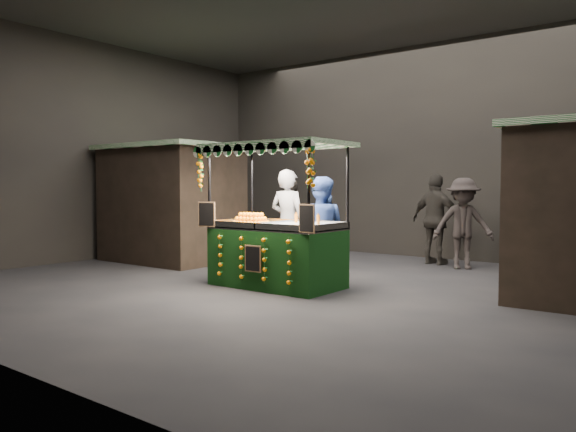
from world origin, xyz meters
The scene contains 11 objects.
ground centered at (0.00, 0.00, 0.00)m, with size 12.00×12.00×0.00m, color black.
market_hall centered at (0.00, 0.00, 3.38)m, with size 12.10×10.10×5.05m.
neighbour_stall_left centered at (-4.40, 1.00, 1.31)m, with size 3.00×2.20×2.60m.
juice_stall centered at (-0.42, -0.20, 0.74)m, with size 2.47×1.45×2.39m.
vendor_grey centered at (-0.99, 0.87, 1.00)m, with size 0.76×0.54×1.99m.
vendor_blue centered at (-0.09, 0.61, 0.92)m, with size 1.08×0.97×1.85m.
shopper_0 centered at (-2.96, 3.56, 0.93)m, with size 0.74×0.56×1.85m.
shopper_1 centered at (3.19, 3.32, 0.80)m, with size 0.96×0.87×1.60m.
shopper_2 centered at (0.61, 4.02, 0.97)m, with size 1.20×0.65×1.95m.
shopper_3 centered at (1.31, 3.71, 0.92)m, with size 1.38×1.18×1.85m.
shopper_4 centered at (-3.84, 2.46, 0.94)m, with size 0.92×0.60×1.88m.
Camera 1 is at (5.39, -7.51, 1.67)m, focal length 35.14 mm.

